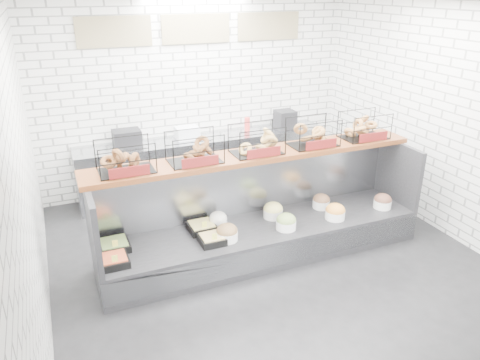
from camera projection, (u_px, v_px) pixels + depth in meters
name	position (u px, v px, depth m)	size (l,w,h in m)	color
ground	(273.00, 265.00, 5.61)	(5.50, 5.50, 0.00)	black
room_shell	(254.00, 85.00, 5.32)	(5.02, 5.51, 3.01)	white
display_case	(261.00, 229.00, 5.77)	(4.00, 0.90, 1.20)	black
bagel_shelf	(256.00, 143.00, 5.51)	(4.10, 0.50, 0.40)	#502511
prep_counter	(206.00, 163.00, 7.49)	(4.00, 0.60, 1.20)	#93969B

